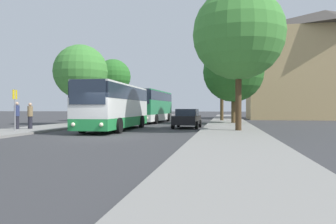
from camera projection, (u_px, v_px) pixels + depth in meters
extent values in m
plane|color=#38383A|center=(102.00, 138.00, 17.79)|extent=(300.00, 300.00, 0.00)
cube|color=gray|center=(232.00, 138.00, 16.60)|extent=(4.00, 120.00, 0.15)
cube|color=tan|center=(325.00, 75.00, 47.43)|extent=(21.67, 10.21, 12.78)
pyramid|color=#423D38|center=(325.00, 21.00, 47.34)|extent=(21.67, 10.21, 3.06)
cube|color=#238942|center=(116.00, 122.00, 24.03)|extent=(2.68, 10.68, 0.70)
cube|color=silver|center=(116.00, 108.00, 24.02)|extent=(2.68, 10.68, 1.24)
cube|color=#232D3D|center=(116.00, 93.00, 24.01)|extent=(2.70, 10.47, 0.95)
cube|color=silver|center=(116.00, 86.00, 24.00)|extent=(2.62, 10.47, 0.12)
cube|color=#232D3D|center=(87.00, 92.00, 18.72)|extent=(2.18, 0.11, 1.45)
sphere|color=#F4EAC1|center=(73.00, 125.00, 18.85)|extent=(0.24, 0.24, 0.24)
sphere|color=#F4EAC1|center=(101.00, 125.00, 18.60)|extent=(0.24, 0.24, 0.24)
cylinder|color=black|center=(82.00, 125.00, 21.05)|extent=(0.32, 1.01, 1.00)
cylinder|color=black|center=(119.00, 126.00, 20.70)|extent=(0.32, 1.01, 1.00)
cylinder|color=black|center=(113.00, 121.00, 27.36)|extent=(0.32, 1.01, 1.00)
cylinder|color=black|center=(142.00, 122.00, 27.01)|extent=(0.32, 1.01, 1.00)
cube|color=silver|center=(152.00, 117.00, 36.77)|extent=(2.73, 10.95, 0.70)
cube|color=#23844C|center=(152.00, 107.00, 36.76)|extent=(2.73, 10.95, 1.47)
cube|color=#232D3D|center=(152.00, 97.00, 36.75)|extent=(2.75, 10.73, 0.95)
cube|color=#23844C|center=(152.00, 92.00, 36.74)|extent=(2.68, 10.73, 0.12)
cube|color=#232D3D|center=(138.00, 96.00, 31.38)|extent=(2.23, 0.11, 1.45)
sphere|color=#F4EAC1|center=(129.00, 118.00, 31.55)|extent=(0.24, 0.24, 0.24)
sphere|color=#F4EAC1|center=(147.00, 118.00, 31.21)|extent=(0.24, 0.24, 0.24)
cylinder|color=black|center=(133.00, 119.00, 33.81)|extent=(0.32, 1.01, 1.00)
cylinder|color=black|center=(156.00, 119.00, 33.33)|extent=(0.32, 1.01, 1.00)
cylinder|color=black|center=(149.00, 117.00, 40.22)|extent=(0.32, 1.01, 1.00)
cylinder|color=black|center=(168.00, 117.00, 39.74)|extent=(0.32, 1.01, 1.00)
cube|color=black|center=(187.00, 120.00, 26.36)|extent=(1.98, 4.03, 0.69)
cube|color=#232D3D|center=(187.00, 112.00, 26.51)|extent=(1.69, 2.12, 0.54)
cylinder|color=black|center=(196.00, 125.00, 24.98)|extent=(0.22, 0.63, 0.62)
cylinder|color=black|center=(173.00, 125.00, 25.35)|extent=(0.22, 0.63, 0.62)
cylinder|color=black|center=(200.00, 124.00, 27.38)|extent=(0.22, 0.63, 0.62)
cylinder|color=black|center=(178.00, 123.00, 27.76)|extent=(0.22, 0.63, 0.62)
cylinder|color=gray|center=(15.00, 110.00, 20.88)|extent=(0.08, 0.08, 2.68)
cube|color=yellow|center=(15.00, 94.00, 20.87)|extent=(0.03, 0.45, 0.60)
cylinder|color=#23232D|center=(17.00, 123.00, 22.86)|extent=(0.30, 0.30, 0.90)
cylinder|color=navy|center=(17.00, 111.00, 22.85)|extent=(0.36, 0.36, 0.75)
sphere|color=tan|center=(17.00, 104.00, 22.84)|extent=(0.24, 0.24, 0.24)
cylinder|color=#23232D|center=(30.00, 123.00, 23.14)|extent=(0.30, 0.30, 0.88)
cylinder|color=olive|center=(30.00, 111.00, 23.13)|extent=(0.36, 0.36, 0.73)
sphere|color=tan|center=(30.00, 104.00, 23.12)|extent=(0.24, 0.24, 0.24)
cylinder|color=brown|center=(81.00, 108.00, 31.23)|extent=(0.40, 0.40, 3.02)
sphere|color=#428938|center=(81.00, 72.00, 31.19)|extent=(5.13, 5.13, 5.13)
cylinder|color=#513D23|center=(113.00, 105.00, 39.89)|extent=(0.40, 0.40, 3.73)
sphere|color=#2D7028|center=(113.00, 77.00, 39.85)|extent=(4.23, 4.23, 4.23)
cylinder|color=#513D23|center=(222.00, 104.00, 39.50)|extent=(0.40, 0.40, 3.88)
sphere|color=#286023|center=(222.00, 75.00, 39.46)|extent=(4.16, 4.16, 4.16)
cylinder|color=#47331E|center=(238.00, 99.00, 21.47)|extent=(0.40, 0.40, 4.08)
sphere|color=#428938|center=(239.00, 34.00, 21.42)|extent=(6.02, 6.02, 6.02)
cylinder|color=#513D23|center=(233.00, 109.00, 32.62)|extent=(0.40, 0.40, 2.85)
sphere|color=#286023|center=(233.00, 72.00, 32.58)|extent=(6.03, 6.03, 6.03)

